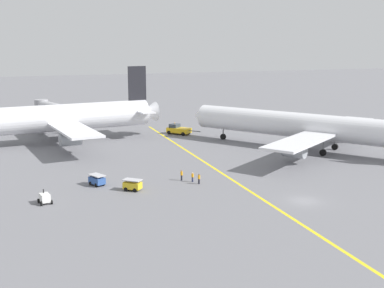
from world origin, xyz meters
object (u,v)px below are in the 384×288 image
at_px(ground_crew_marshaller_foreground, 182,175).
at_px(pushback_tug, 178,129).
at_px(gse_gpu_cart_small, 45,198).
at_px(gse_baggage_cart_trailing, 97,180).
at_px(jet_bridge, 53,109).
at_px(gse_baggage_cart_near_cluster, 132,185).
at_px(airliner_being_pushed, 315,127).
at_px(airliner_at_gate_left, 51,119).
at_px(ground_crew_wing_walker_right, 199,179).
at_px(ground_crew_ramp_agent_by_cones, 193,177).

bearing_deg(ground_crew_marshaller_foreground, pushback_tug, 70.52).
relative_size(gse_gpu_cart_small, gse_baggage_cart_trailing, 0.74).
bearing_deg(jet_bridge, ground_crew_marshaller_foreground, -80.02).
height_order(gse_baggage_cart_near_cluster, gse_baggage_cart_trailing, same).
bearing_deg(gse_baggage_cart_trailing, airliner_being_pushed, 11.01).
bearing_deg(airliner_at_gate_left, ground_crew_marshaller_foreground, -68.23).
distance_m(airliner_at_gate_left, airliner_being_pushed, 56.57).
bearing_deg(ground_crew_marshaller_foreground, ground_crew_wing_walker_right, -58.56).
relative_size(gse_baggage_cart_near_cluster, ground_crew_marshaller_foreground, 1.78).
xyz_separation_m(pushback_tug, gse_baggage_cart_trailing, (-27.39, -37.72, -0.31)).
xyz_separation_m(gse_gpu_cart_small, gse_baggage_cart_near_cluster, (12.91, 1.64, 0.07)).
distance_m(pushback_tug, gse_baggage_cart_trailing, 46.62).
xyz_separation_m(pushback_tug, gse_baggage_cart_near_cluster, (-22.98, -42.51, -0.31)).
distance_m(airliner_being_pushed, ground_crew_wing_walker_right, 34.90).
xyz_separation_m(gse_baggage_cart_near_cluster, ground_crew_ramp_agent_by_cones, (10.16, 1.08, -0.04)).
bearing_deg(pushback_tug, gse_baggage_cart_near_cluster, -118.39).
bearing_deg(airliner_being_pushed, airliner_at_gate_left, 150.27).
bearing_deg(airliner_being_pushed, gse_baggage_cart_near_cluster, -161.83).
distance_m(airliner_being_pushed, gse_gpu_cart_small, 57.45).
bearing_deg(ground_crew_wing_walker_right, airliner_at_gate_left, 112.50).
distance_m(gse_gpu_cart_small, ground_crew_ramp_agent_by_cones, 23.23).
distance_m(airliner_at_gate_left, ground_crew_marshaller_foreground, 42.62).
bearing_deg(jet_bridge, gse_gpu_cart_small, -97.61).
distance_m(pushback_tug, ground_crew_ramp_agent_by_cones, 43.37).
relative_size(gse_baggage_cart_trailing, ground_crew_marshaller_foreground, 1.81).
bearing_deg(ground_crew_marshaller_foreground, gse_gpu_cart_small, -169.04).
bearing_deg(airliner_at_gate_left, ground_crew_ramp_agent_by_cones, -67.37).
height_order(gse_baggage_cart_near_cluster, ground_crew_marshaller_foreground, ground_crew_marshaller_foreground).
xyz_separation_m(gse_gpu_cart_small, ground_crew_ramp_agent_by_cones, (23.07, 2.72, 0.03)).
height_order(pushback_tug, jet_bridge, jet_bridge).
height_order(airliner_at_gate_left, gse_gpu_cart_small, airliner_at_gate_left).
bearing_deg(airliner_being_pushed, gse_baggage_cart_trailing, -168.99).
distance_m(gse_baggage_cart_near_cluster, ground_crew_wing_walker_right, 10.67).
height_order(airliner_at_gate_left, pushback_tug, airliner_at_gate_left).
xyz_separation_m(pushback_tug, gse_gpu_cart_small, (-35.89, -44.15, -0.38)).
bearing_deg(gse_baggage_cart_near_cluster, gse_gpu_cart_small, -172.76).
relative_size(pushback_tug, ground_crew_ramp_agent_by_cones, 4.91).
bearing_deg(gse_baggage_cart_near_cluster, ground_crew_wing_walker_right, -2.11).
relative_size(pushback_tug, ground_crew_wing_walker_right, 4.74).
relative_size(pushback_tug, gse_baggage_cart_trailing, 2.50).
xyz_separation_m(airliner_at_gate_left, ground_crew_marshaller_foreground, (15.72, -39.35, -4.62)).
bearing_deg(jet_bridge, ground_crew_ramp_agent_by_cones, -79.19).
relative_size(pushback_tug, gse_gpu_cart_small, 3.35).
bearing_deg(gse_baggage_cart_trailing, ground_crew_marshaller_foreground, -9.49).
bearing_deg(gse_baggage_cart_trailing, ground_crew_ramp_agent_by_cones, -14.28).
bearing_deg(ground_crew_marshaller_foreground, airliner_at_gate_left, 111.77).
height_order(ground_crew_marshaller_foreground, jet_bridge, jet_bridge).
xyz_separation_m(gse_baggage_cart_near_cluster, ground_crew_wing_walker_right, (10.66, -0.39, -0.01)).
bearing_deg(ground_crew_ramp_agent_by_cones, airliner_at_gate_left, 112.63).
bearing_deg(airliner_at_gate_left, airliner_being_pushed, -29.73).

